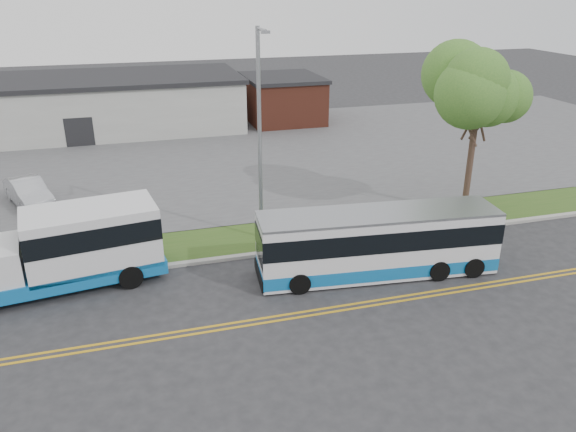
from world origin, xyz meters
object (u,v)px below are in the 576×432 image
object	(u,v)px
transit_bus	(377,243)
parked_car_a	(29,192)
tree_east	(479,95)
streetlight_near	(260,131)
pedestrian	(102,248)
shuttle_bus	(72,246)

from	to	relation	value
transit_bus	parked_car_a	xyz separation A→B (m)	(-14.83, 12.11, -0.56)
tree_east	streetlight_near	bearing A→B (deg)	-178.58
tree_east	pedestrian	size ratio (longest dim) A/B	5.19
shuttle_bus	transit_bus	bearing A→B (deg)	-20.12
tree_east	streetlight_near	xyz separation A→B (m)	(-11.00, -0.27, -0.97)
parked_car_a	shuttle_bus	bearing A→B (deg)	-96.25
tree_east	pedestrian	distance (m)	18.92
streetlight_near	transit_bus	distance (m)	7.04
streetlight_near	transit_bus	world-z (taller)	streetlight_near
streetlight_near	shuttle_bus	world-z (taller)	streetlight_near
shuttle_bus	pedestrian	size ratio (longest dim) A/B	5.25
tree_east	shuttle_bus	bearing A→B (deg)	-173.19
tree_east	pedestrian	xyz separation A→B (m)	(-18.12, -1.10, -5.30)
tree_east	transit_bus	xyz separation A→B (m)	(-7.22, -4.80, -4.82)
tree_east	shuttle_bus	xyz separation A→B (m)	(-19.15, -2.29, -4.53)
transit_bus	parked_car_a	size ratio (longest dim) A/B	2.29
shuttle_bus	parked_car_a	size ratio (longest dim) A/B	1.92
transit_bus	streetlight_near	bearing A→B (deg)	135.47
tree_east	parked_car_a	distance (m)	23.84
pedestrian	parked_car_a	bearing A→B (deg)	-68.91
tree_east	pedestrian	bearing A→B (deg)	-176.53
tree_east	shuttle_bus	size ratio (longest dim) A/B	0.99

